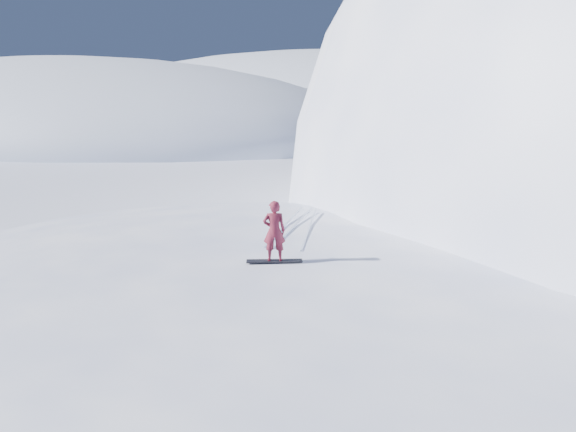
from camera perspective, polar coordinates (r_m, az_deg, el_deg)
name	(u,v)px	position (r m, az deg, el deg)	size (l,w,h in m)	color
ground	(261,354)	(14.70, -2.98, -15.01)	(400.00, 400.00, 0.00)	white
near_ridge	(329,318)	(16.87, 4.63, -11.18)	(36.00, 28.00, 4.80)	white
far_ridge_a	(58,136)	(104.45, -24.16, 8.07)	(120.00, 70.00, 28.00)	white
far_ridge_c	(306,126)	(130.15, 2.05, 9.93)	(140.00, 90.00, 36.00)	white
wind_bumps	(274,320)	(16.63, -1.55, -11.51)	(16.00, 14.40, 1.00)	white
snowboard	(274,261)	(14.51, -1.52, -5.01)	(1.58, 0.29, 0.03)	black
snowboarder	(274,231)	(14.27, -1.54, -1.67)	(0.63, 0.41, 1.72)	maroon
vapor_plume	(5,151)	(78.52, -28.91, 6.33)	(10.62, 8.49, 7.43)	white
board_tracks	(297,225)	(18.52, 0.97, -1.00)	(2.30, 5.94, 0.04)	silver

